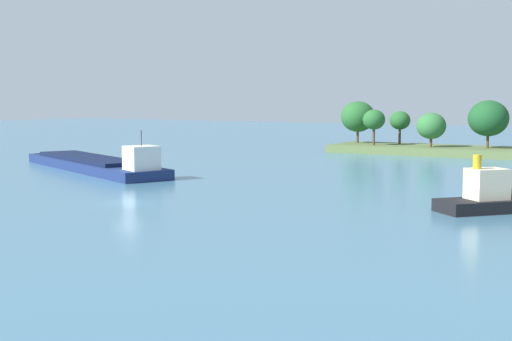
# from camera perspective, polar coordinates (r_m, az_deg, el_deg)

# --- Properties ---
(ground_plane) EXTENTS (400.00, 400.00, 0.00)m
(ground_plane) POSITION_cam_1_polar(r_m,az_deg,el_deg) (65.34, -10.48, -2.60)
(ground_plane) COLOR teal
(treeline_island) EXTENTS (53.16, 12.95, 9.49)m
(treeline_island) POSITION_cam_1_polar(r_m,az_deg,el_deg) (122.44, 18.60, 2.79)
(treeline_island) COLOR #566B3D
(treeline_island) RESTS_ON ground
(cargo_barge) EXTENTS (33.28, 19.55, 5.84)m
(cargo_barge) POSITION_cam_1_polar(r_m,az_deg,el_deg) (95.24, -12.97, 0.57)
(cargo_barge) COLOR navy
(cargo_barge) RESTS_ON ground
(tugboat) EXTENTS (8.72, 9.05, 4.87)m
(tugboat) POSITION_cam_1_polar(r_m,az_deg,el_deg) (62.56, 18.59, -2.05)
(tugboat) COLOR black
(tugboat) RESTS_ON ground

